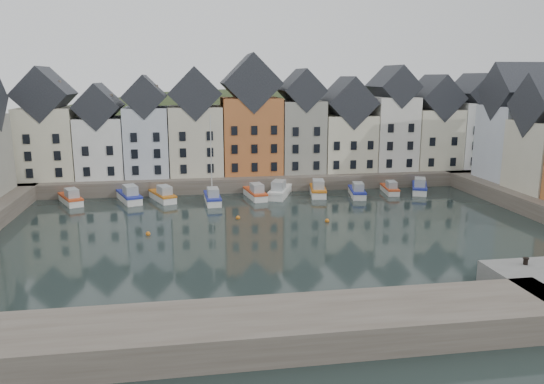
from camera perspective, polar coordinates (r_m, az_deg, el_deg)
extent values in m
plane|color=black|center=(55.37, 1.27, -4.88)|extent=(260.00, 260.00, 0.00)
cube|color=#51493E|center=(83.99, -2.45, 1.75)|extent=(90.00, 16.00, 2.00)
cube|color=#51493E|center=(33.70, -9.04, -14.95)|extent=(50.00, 6.00, 2.00)
ellipsoid|color=#27351A|center=(113.75, -3.93, -5.32)|extent=(153.60, 70.40, 64.00)
sphere|color=black|center=(103.31, -11.67, 7.79)|extent=(5.77, 5.77, 5.77)
sphere|color=black|center=(118.22, 7.86, 8.18)|extent=(5.27, 5.27, 5.27)
sphere|color=black|center=(114.35, 12.19, 7.77)|extent=(5.07, 5.07, 5.07)
sphere|color=black|center=(110.18, 3.39, 7.82)|extent=(5.01, 5.01, 5.01)
sphere|color=black|center=(112.58, -23.74, 6.28)|extent=(3.94, 3.94, 3.94)
sphere|color=black|center=(118.81, 9.55, 8.11)|extent=(5.21, 5.21, 5.21)
sphere|color=black|center=(111.56, -3.23, 8.14)|extent=(5.45, 5.45, 5.45)
sphere|color=black|center=(111.37, 16.17, 7.10)|extent=(4.49, 4.49, 4.49)
cube|color=beige|center=(82.87, -22.85, 4.88)|extent=(7.67, 8.00, 10.07)
cube|color=black|center=(82.38, -23.25, 9.66)|extent=(7.67, 8.16, 7.67)
cube|color=white|center=(81.55, -17.83, 4.63)|extent=(6.56, 8.00, 8.61)
cube|color=black|center=(81.04, -18.11, 8.78)|extent=(6.56, 8.16, 6.56)
cube|color=silver|center=(80.75, -13.26, 5.32)|extent=(6.20, 8.00, 10.02)
cube|color=black|center=(80.26, -13.49, 9.96)|extent=(6.20, 8.16, 6.20)
cube|color=beige|center=(80.56, -8.20, 5.53)|extent=(7.70, 8.00, 10.08)
cube|color=black|center=(80.06, -8.35, 10.47)|extent=(7.70, 8.16, 7.70)
cube|color=#B96634|center=(81.07, -2.28, 6.11)|extent=(8.69, 8.00, 11.28)
cube|color=black|center=(80.61, -2.32, 11.63)|extent=(8.69, 8.16, 8.69)
cube|color=gray|center=(82.38, 3.08, 6.03)|extent=(6.43, 8.00, 10.78)
cube|color=black|center=(81.92, 3.14, 10.89)|extent=(6.43, 8.16, 6.43)
cube|color=beige|center=(84.36, 7.95, 5.31)|extent=(7.88, 8.00, 8.56)
cube|color=black|center=(83.84, 8.07, 9.54)|extent=(7.88, 8.16, 7.88)
cube|color=white|center=(86.65, 12.64, 6.22)|extent=(6.50, 8.00, 11.27)
cube|color=black|center=(86.23, 12.87, 11.01)|extent=(6.50, 8.16, 6.50)
cube|color=beige|center=(89.59, 16.80, 5.56)|extent=(7.23, 8.00, 9.32)
cube|color=black|center=(89.12, 17.06, 9.68)|extent=(7.23, 8.16, 7.23)
cube|color=white|center=(92.73, 20.65, 5.82)|extent=(6.18, 8.00, 10.32)
cube|color=black|center=(92.31, 20.97, 9.94)|extent=(6.18, 8.16, 6.18)
cube|color=silver|center=(82.66, 24.49, 4.83)|extent=(7.47, 8.00, 10.38)
cube|color=black|center=(82.18, 24.94, 9.78)|extent=(7.62, 8.00, 8.00)
sphere|color=#C06616|center=(62.41, -3.69, -2.78)|extent=(0.50, 0.50, 0.50)
sphere|color=#C06616|center=(61.31, 5.95, -3.10)|extent=(0.50, 0.50, 0.50)
sphere|color=#C06616|center=(57.50, -13.19, -4.40)|extent=(0.50, 0.50, 0.50)
cube|color=silver|center=(74.73, -20.83, -0.89)|extent=(4.11, 6.14, 1.09)
cube|color=#C4431C|center=(74.61, -20.86, -0.45)|extent=(4.25, 6.29, 0.25)
cube|color=#94989B|center=(73.64, -20.74, -0.12)|extent=(2.26, 2.74, 1.19)
cube|color=silver|center=(73.58, -15.12, -0.68)|extent=(3.99, 6.84, 1.20)
cube|color=navy|center=(73.44, -15.15, -0.18)|extent=(4.14, 7.00, 0.27)
cube|color=#94989B|center=(72.36, -15.00, 0.18)|extent=(2.30, 2.98, 1.31)
cube|color=silver|center=(73.06, -11.69, -0.61)|extent=(3.90, 6.32, 1.11)
cube|color=#C06616|center=(72.93, -11.71, -0.15)|extent=(4.04, 6.47, 0.25)
cube|color=#94989B|center=(71.96, -11.49, 0.19)|extent=(2.20, 2.78, 1.21)
cube|color=silver|center=(70.71, -6.41, -0.86)|extent=(2.03, 6.09, 1.10)
cube|color=navy|center=(70.58, -6.42, -0.39)|extent=(2.13, 6.21, 0.25)
cube|color=#94989B|center=(69.57, -6.37, -0.06)|extent=(1.49, 2.46, 1.21)
cylinder|color=silver|center=(70.25, -6.57, 3.76)|extent=(0.14, 0.14, 11.05)
cube|color=silver|center=(73.04, -1.83, -0.36)|extent=(2.68, 6.29, 1.12)
cube|color=#C4431C|center=(72.91, -1.83, 0.10)|extent=(2.80, 6.42, 0.25)
cube|color=#94989B|center=(71.93, -1.63, 0.43)|extent=(1.76, 2.61, 1.22)
cube|color=silver|center=(73.97, 0.87, -0.17)|extent=(4.33, 6.96, 1.23)
cube|color=silver|center=(73.82, 0.87, 0.34)|extent=(4.48, 7.12, 0.28)
cube|color=#94989B|center=(72.73, 0.72, 0.69)|extent=(2.44, 3.06, 1.34)
cube|color=silver|center=(75.34, 4.94, 0.00)|extent=(3.06, 6.73, 1.19)
cube|color=#C06616|center=(75.20, 4.95, 0.49)|extent=(3.19, 6.87, 0.27)
cube|color=#94989B|center=(74.12, 5.01, 0.82)|extent=(1.95, 2.82, 1.30)
cube|color=silver|center=(75.08, 9.12, -0.18)|extent=(2.76, 6.04, 1.07)
cube|color=navy|center=(74.96, 9.14, 0.25)|extent=(2.87, 6.17, 0.24)
cube|color=#94989B|center=(73.99, 9.25, 0.55)|extent=(1.75, 2.53, 1.16)
cube|color=silver|center=(78.09, 12.54, 0.14)|extent=(2.23, 5.39, 0.96)
cube|color=#C4431C|center=(77.99, 12.55, 0.51)|extent=(2.33, 5.50, 0.22)
cube|color=#94989B|center=(77.14, 12.71, 0.77)|extent=(1.48, 2.23, 1.05)
cube|color=silver|center=(79.58, 15.56, 0.25)|extent=(4.21, 6.48, 1.15)
cube|color=navy|center=(79.46, 15.59, 0.69)|extent=(4.36, 6.64, 0.26)
cube|color=#94989B|center=(78.42, 15.63, 1.00)|extent=(2.34, 2.88, 1.25)
cylinder|color=black|center=(46.12, 25.62, -6.76)|extent=(0.36, 0.36, 0.50)
cylinder|color=black|center=(46.04, 25.65, -6.44)|extent=(0.48, 0.48, 0.08)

